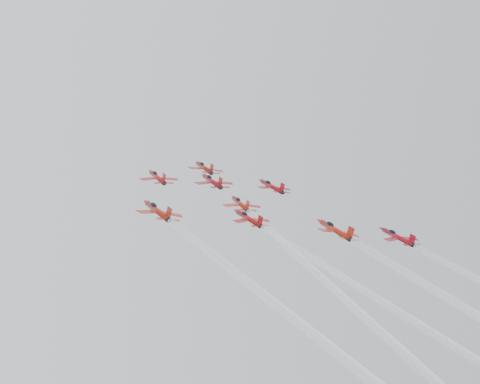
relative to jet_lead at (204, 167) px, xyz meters
name	(u,v)px	position (x,y,z in m)	size (l,w,h in m)	color
jet_lead	(204,167)	(0.00, 0.00, 0.00)	(10.07, 13.30, 7.09)	maroon
jet_row2_left	(157,177)	(-18.13, -14.23, -6.72)	(9.43, 12.46, 6.64)	#AF1011
jet_row2_center	(212,181)	(-3.62, -13.28, -6.26)	(10.03, 13.25, 7.06)	maroon
jet_row2_right	(272,186)	(13.35, -12.93, -6.10)	(9.71, 12.82, 6.83)	maroon
jet_center	(346,281)	(-4.43, -69.28, -32.74)	(8.90, 87.67, 42.16)	#B11C10
jet_rear_farleft	(264,320)	(-26.74, -81.88, -38.68)	(9.77, 96.21, 46.27)	#9D1E0E
jet_rear_left	(362,305)	(-7.42, -77.45, -36.60)	(8.53, 84.04, 40.41)	#A1100F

